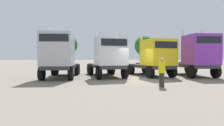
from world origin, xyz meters
TOP-DOWN VIEW (x-y plane):
  - ground at (0.00, 0.00)m, footprint 200.00×200.00m
  - semi_truck_silver at (-6.17, 1.12)m, footprint 2.60×6.46m
  - semi_truck_white at (-2.07, 1.71)m, footprint 3.64×6.60m
  - semi_truck_yellow at (2.16, 2.15)m, footprint 3.91×6.56m
  - semi_truck_purple at (5.95, 1.66)m, footprint 2.67×6.10m
  - visitor_in_hivis at (0.78, -3.93)m, footprint 0.48×0.48m
  - oak_far_left at (-8.23, 20.02)m, footprint 3.44×3.44m
  - oak_far_centre at (-0.05, 17.54)m, footprint 3.15×3.15m
  - oak_far_right at (6.24, 21.81)m, footprint 3.89×3.89m

SIDE VIEW (x-z plane):
  - ground at x=0.00m, z-range 0.00..0.00m
  - visitor_in_hivis at x=0.78m, z-range 0.14..1.90m
  - semi_truck_yellow at x=2.16m, z-range -0.22..3.71m
  - semi_truck_white at x=-2.07m, z-range -0.22..3.84m
  - semi_truck_silver at x=-6.17m, z-range -0.23..4.10m
  - semi_truck_purple at x=5.95m, z-range -0.21..4.12m
  - oak_far_centre at x=-0.05m, z-range 0.86..5.78m
  - oak_far_right at x=6.24m, z-range 0.99..6.91m
  - oak_far_left at x=-8.23m, z-range 1.11..6.80m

